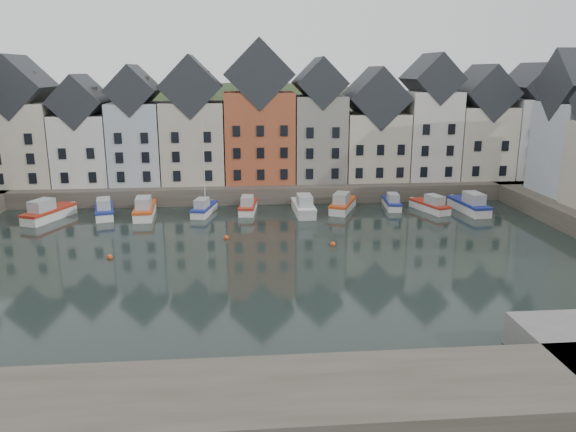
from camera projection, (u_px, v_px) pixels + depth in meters
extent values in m
plane|color=black|center=(272.00, 265.00, 47.21)|extent=(260.00, 260.00, 0.00)
cube|color=#433D33|center=(259.00, 184.00, 75.88)|extent=(90.00, 16.00, 2.00)
cube|color=#433D33|center=(78.00, 417.00, 24.90)|extent=(50.00, 6.00, 2.00)
ellipsoid|color=#1F3319|center=(255.00, 256.00, 105.73)|extent=(153.60, 70.40, 64.00)
sphere|color=black|center=(169.00, 115.00, 92.93)|extent=(5.77, 5.77, 5.77)
sphere|color=black|center=(384.00, 113.00, 105.85)|extent=(5.27, 5.27, 5.27)
sphere|color=black|center=(431.00, 117.00, 100.19)|extent=(5.07, 5.07, 5.07)
sphere|color=black|center=(333.00, 117.00, 99.67)|extent=(5.01, 5.01, 5.01)
sphere|color=black|center=(35.00, 126.00, 96.91)|extent=(3.94, 3.94, 3.94)
sphere|color=black|center=(402.00, 113.00, 105.69)|extent=(5.21, 5.21, 5.21)
sphere|color=black|center=(263.00, 113.00, 101.82)|extent=(5.45, 5.45, 5.45)
sphere|color=black|center=(477.00, 123.00, 95.20)|extent=(4.49, 4.49, 4.49)
cube|color=beige|center=(25.00, 144.00, 69.94)|extent=(7.67, 8.00, 10.07)
cube|color=black|center=(18.00, 87.00, 68.20)|extent=(7.67, 8.16, 7.67)
cube|color=silver|center=(85.00, 149.00, 70.75)|extent=(6.56, 8.00, 8.61)
cube|color=black|center=(81.00, 101.00, 69.25)|extent=(6.56, 8.16, 6.56)
cube|color=#B1BBC5|center=(138.00, 143.00, 71.13)|extent=(6.20, 8.00, 10.02)
cube|color=black|center=(134.00, 90.00, 69.48)|extent=(6.20, 8.16, 6.20)
cube|color=#BBB19E|center=(194.00, 142.00, 71.73)|extent=(7.70, 8.00, 10.08)
cube|color=black|center=(192.00, 86.00, 69.98)|extent=(7.70, 8.16, 7.70)
cube|color=#A84F30|center=(259.00, 137.00, 72.29)|extent=(8.69, 8.00, 11.28)
cube|color=black|center=(258.00, 74.00, 70.33)|extent=(8.69, 8.16, 8.69)
cube|color=gray|center=(318.00, 138.00, 73.01)|extent=(6.43, 8.00, 10.78)
cube|color=black|center=(319.00, 83.00, 71.25)|extent=(6.43, 8.16, 6.43)
cube|color=beige|center=(373.00, 146.00, 73.91)|extent=(7.88, 8.00, 8.56)
cube|color=black|center=(375.00, 98.00, 72.34)|extent=(7.88, 8.16, 7.88)
cube|color=silver|center=(428.00, 135.00, 74.20)|extent=(6.50, 8.00, 11.27)
cube|color=black|center=(431.00, 79.00, 72.37)|extent=(6.50, 8.16, 6.50)
cube|color=beige|center=(478.00, 142.00, 75.04)|extent=(7.23, 8.00, 9.32)
cube|color=black|center=(483.00, 92.00, 73.42)|extent=(7.23, 8.16, 7.23)
cube|color=silver|center=(528.00, 137.00, 75.50)|extent=(6.18, 8.00, 10.32)
cube|color=black|center=(533.00, 87.00, 73.82)|extent=(6.18, 8.16, 6.18)
sphere|color=#C44517|center=(226.00, 238.00, 54.55)|extent=(0.50, 0.50, 0.50)
sphere|color=#C44517|center=(333.00, 244.00, 52.51)|extent=(0.50, 0.50, 0.50)
sphere|color=#C44517|center=(110.00, 257.00, 48.87)|extent=(0.50, 0.50, 0.50)
cube|color=silver|center=(50.00, 216.00, 61.75)|extent=(4.45, 7.03, 1.24)
cube|color=#A52717|center=(49.00, 210.00, 61.58)|extent=(4.60, 7.19, 0.28)
cube|color=#9BA1A3|center=(42.00, 206.00, 60.47)|extent=(2.49, 3.10, 1.35)
cube|color=silver|center=(105.00, 213.00, 63.19)|extent=(3.16, 6.38, 1.12)
cube|color=navy|center=(104.00, 208.00, 63.04)|extent=(3.29, 6.52, 0.26)
cube|color=#9BA1A3|center=(104.00, 204.00, 62.04)|extent=(1.94, 2.71, 1.22)
cube|color=silver|center=(145.00, 213.00, 63.19)|extent=(2.42, 6.77, 1.22)
cube|color=#C44517|center=(145.00, 207.00, 63.02)|extent=(2.54, 6.91, 0.28)
cube|color=#9BA1A3|center=(143.00, 203.00, 61.90)|extent=(1.72, 2.76, 1.33)
cube|color=silver|center=(204.00, 211.00, 64.17)|extent=(2.81, 5.67, 1.00)
cube|color=navy|center=(204.00, 206.00, 64.04)|extent=(2.93, 5.80, 0.23)
cube|color=#9BA1A3|center=(202.00, 203.00, 63.12)|extent=(1.73, 2.41, 1.09)
cylinder|color=silver|center=(204.00, 166.00, 63.41)|extent=(0.13, 0.13, 9.98)
cube|color=silver|center=(248.00, 209.00, 65.17)|extent=(2.31, 5.76, 1.03)
cube|color=#A52717|center=(248.00, 204.00, 65.03)|extent=(2.41, 5.88, 0.23)
cube|color=#9BA1A3|center=(247.00, 201.00, 64.08)|extent=(1.55, 2.37, 1.12)
cube|color=silver|center=(303.00, 210.00, 64.31)|extent=(2.14, 6.69, 1.22)
cube|color=silver|center=(303.00, 204.00, 64.15)|extent=(2.26, 6.82, 0.28)
cube|color=#9BA1A3|center=(305.00, 201.00, 63.02)|extent=(1.61, 2.69, 1.33)
cube|color=silver|center=(343.00, 207.00, 65.74)|extent=(4.20, 6.61, 1.17)
cube|color=#C44517|center=(343.00, 202.00, 65.58)|extent=(4.35, 6.77, 0.27)
cube|color=#9BA1A3|center=(341.00, 198.00, 64.54)|extent=(2.35, 2.92, 1.27)
cube|color=silver|center=(391.00, 205.00, 67.12)|extent=(2.10, 5.36, 0.96)
cube|color=navy|center=(392.00, 201.00, 66.99)|extent=(2.20, 5.47, 0.22)
cube|color=#9BA1A3|center=(393.00, 198.00, 66.10)|extent=(1.43, 2.20, 1.04)
cube|color=silver|center=(429.00, 208.00, 65.51)|extent=(3.44, 5.91, 1.04)
cube|color=#A52717|center=(430.00, 203.00, 65.37)|extent=(3.56, 6.05, 0.24)
cube|color=#9BA1A3|center=(435.00, 200.00, 64.47)|extent=(1.98, 2.57, 1.13)
cube|color=silver|center=(469.00, 208.00, 65.16)|extent=(2.69, 7.01, 1.26)
cube|color=navy|center=(469.00, 202.00, 64.99)|extent=(2.82, 7.16, 0.29)
cube|color=#9BA1A3|center=(474.00, 199.00, 63.84)|extent=(1.85, 2.88, 1.37)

